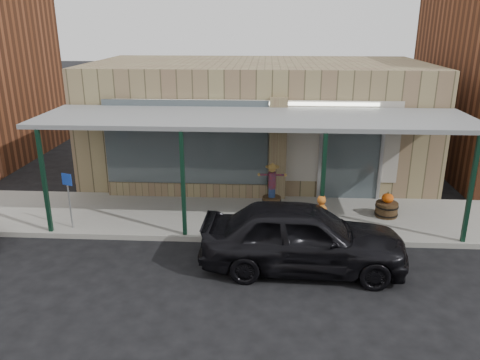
# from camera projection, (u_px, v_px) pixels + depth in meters

# --- Properties ---
(ground) EXTENTS (120.00, 120.00, 0.00)m
(ground) POSITION_uv_depth(u_px,v_px,m) (249.00, 283.00, 10.51)
(ground) COLOR black
(ground) RESTS_ON ground
(sidewalk) EXTENTS (40.00, 3.20, 0.15)m
(sidewalk) POSITION_uv_depth(u_px,v_px,m) (253.00, 217.00, 13.89)
(sidewalk) COLOR gray
(sidewalk) RESTS_ON ground
(storefront) EXTENTS (12.00, 6.25, 4.20)m
(storefront) POSITION_uv_depth(u_px,v_px,m) (258.00, 119.00, 17.55)
(storefront) COLOR #8E7F57
(storefront) RESTS_ON ground
(awning) EXTENTS (12.00, 3.00, 3.04)m
(awning) POSITION_uv_depth(u_px,v_px,m) (254.00, 120.00, 12.91)
(awning) COLOR gray
(awning) RESTS_ON ground
(block_buildings_near) EXTENTS (61.00, 8.00, 8.00)m
(block_buildings_near) POSITION_uv_depth(u_px,v_px,m) (311.00, 71.00, 17.88)
(block_buildings_near) COLOR brown
(block_buildings_near) RESTS_ON ground
(barrel_scarecrow) EXTENTS (0.88, 0.69, 1.46)m
(barrel_scarecrow) POSITION_uv_depth(u_px,v_px,m) (272.00, 193.00, 14.17)
(barrel_scarecrow) COLOR #4A371D
(barrel_scarecrow) RESTS_ON sidewalk
(barrel_pumpkin) EXTENTS (0.79, 0.79, 0.76)m
(barrel_pumpkin) POSITION_uv_depth(u_px,v_px,m) (387.00, 208.00, 13.69)
(barrel_pumpkin) COLOR #4A371D
(barrel_pumpkin) RESTS_ON sidewalk
(handicap_sign) EXTENTS (0.31, 0.14, 1.58)m
(handicap_sign) POSITION_uv_depth(u_px,v_px,m) (68.00, 193.00, 12.68)
(handicap_sign) COLOR gray
(handicap_sign) RESTS_ON sidewalk
(parked_sedan) EXTENTS (4.85, 2.08, 1.63)m
(parked_sedan) POSITION_uv_depth(u_px,v_px,m) (303.00, 237.00, 10.94)
(parked_sedan) COLOR black
(parked_sedan) RESTS_ON ground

